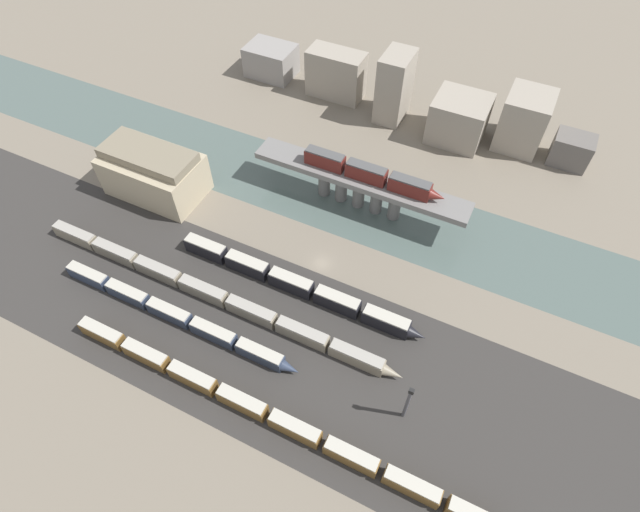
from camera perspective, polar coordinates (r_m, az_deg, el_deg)
name	(u,v)px	position (r m, az deg, el deg)	size (l,w,h in m)	color
ground_plane	(322,263)	(120.71, 0.20, -0.84)	(400.00, 400.00, 0.00)	#756B5B
railbed_yard	(273,343)	(109.40, -5.37, -9.84)	(280.00, 42.00, 0.01)	#33302D
river_water	(358,204)	(134.11, 4.34, 5.92)	(320.00, 24.95, 0.01)	#4C5B56
bridge	(359,184)	(129.05, 4.53, 8.15)	(57.16, 7.55, 9.84)	slate
train_on_bridge	(371,174)	(125.23, 5.83, 9.31)	(36.74, 3.11, 4.18)	#5B1E19
train_yard_near	(273,418)	(100.55, -5.34, -17.92)	(95.55, 2.69, 3.81)	brown
train_yard_mid	(174,315)	(115.01, -16.32, -6.48)	(60.60, 2.65, 3.48)	#2D384C
train_yard_far	(208,293)	(116.34, -12.64, -4.13)	(92.38, 2.69, 3.60)	gray
train_yard_outer	(296,285)	(114.61, -2.77, -3.31)	(61.10, 3.05, 4.13)	black
warehouse_building	(154,172)	(140.15, -18.46, 9.07)	(25.20, 15.29, 13.67)	tan
signal_tower	(407,403)	(97.87, 9.96, -16.20)	(1.00, 0.71, 12.10)	#4C4C51
city_block_far_left	(271,61)	(180.97, -5.61, 21.33)	(15.68, 11.79, 9.97)	gray
city_block_left	(336,74)	(168.56, 1.83, 20.05)	(17.95, 8.71, 14.88)	gray
city_block_center	(394,87)	(158.83, 8.50, 18.58)	(8.21, 12.15, 20.70)	gray
city_block_right	(459,119)	(156.10, 15.58, 14.83)	(15.55, 14.32, 13.07)	gray
city_block_far_right	(524,120)	(158.66, 22.25, 14.14)	(12.40, 13.87, 16.23)	gray
city_block_tall	(571,150)	(159.65, 26.77, 10.76)	(10.52, 8.11, 8.82)	#605B56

